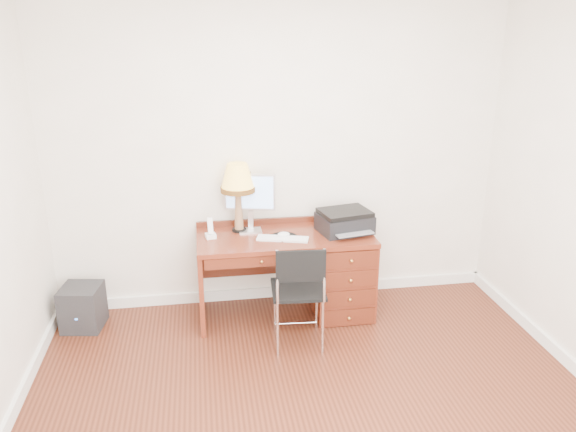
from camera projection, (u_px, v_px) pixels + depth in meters
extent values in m
plane|color=#3E190E|center=(317.00, 415.00, 3.74)|extent=(4.00, 4.00, 0.00)
plane|color=white|center=(279.00, 157.00, 4.92)|extent=(4.00, 0.00, 4.00)
cube|color=white|center=(280.00, 291.00, 5.34)|extent=(4.00, 0.03, 0.10)
cube|color=maroon|center=(285.00, 238.00, 4.80)|extent=(1.50, 0.65, 0.04)
cube|color=maroon|center=(341.00, 273.00, 4.99)|extent=(0.50, 0.61, 0.71)
cube|color=maroon|center=(201.00, 283.00, 4.81)|extent=(0.04, 0.61, 0.71)
cube|color=#551E11|center=(254.00, 255.00, 5.12)|extent=(0.96, 0.03, 0.39)
cube|color=#551E11|center=(261.00, 261.00, 4.50)|extent=(0.91, 0.03, 0.09)
sphere|color=#BF8C3F|center=(350.00, 290.00, 4.68)|extent=(0.03, 0.03, 0.03)
cube|color=silver|center=(250.00, 231.00, 4.88)|extent=(0.22, 0.18, 0.01)
cube|color=silver|center=(250.00, 220.00, 4.89)|extent=(0.05, 0.04, 0.16)
cube|color=silver|center=(249.00, 192.00, 4.79)|extent=(0.44, 0.13, 0.32)
cube|color=#4C8CF2|center=(249.00, 193.00, 4.78)|extent=(0.40, 0.10, 0.28)
cube|color=white|center=(283.00, 239.00, 4.70)|extent=(0.45, 0.24, 0.02)
cylinder|color=black|center=(284.00, 237.00, 4.75)|extent=(0.23, 0.23, 0.01)
ellipsoid|color=white|center=(284.00, 234.00, 4.74)|extent=(0.10, 0.07, 0.04)
cube|color=black|center=(344.00, 223.00, 4.86)|extent=(0.49, 0.42, 0.15)
cube|color=black|center=(345.00, 213.00, 4.82)|extent=(0.47, 0.39, 0.04)
cylinder|color=black|center=(239.00, 230.00, 4.89)|extent=(0.12, 0.12, 0.02)
cone|color=#966E47|center=(239.00, 209.00, 4.82)|extent=(0.08, 0.08, 0.36)
cone|color=#F4C24D|center=(238.00, 176.00, 4.73)|extent=(0.29, 0.29, 0.22)
cylinder|color=#593814|center=(238.00, 189.00, 4.77)|extent=(0.29, 0.29, 0.04)
cube|color=white|center=(211.00, 236.00, 4.73)|extent=(0.10, 0.10, 0.04)
cube|color=white|center=(210.00, 226.00, 4.70)|extent=(0.05, 0.06, 0.14)
cylinder|color=black|center=(327.00, 221.00, 4.97)|extent=(0.09, 0.09, 0.11)
cube|color=black|center=(298.00, 289.00, 4.45)|extent=(0.45, 0.45, 0.03)
cube|color=black|center=(303.00, 266.00, 4.17)|extent=(0.37, 0.05, 0.25)
cylinder|color=silver|center=(273.00, 307.00, 4.66)|extent=(0.02, 0.02, 0.47)
cylinder|color=silver|center=(315.00, 304.00, 4.72)|extent=(0.02, 0.02, 0.47)
cylinder|color=silver|center=(279.00, 328.00, 4.34)|extent=(0.02, 0.02, 0.47)
cylinder|color=silver|center=(324.00, 325.00, 4.39)|extent=(0.02, 0.02, 0.47)
cylinder|color=silver|center=(279.00, 278.00, 4.17)|extent=(0.02, 0.02, 0.42)
cylinder|color=silver|center=(326.00, 275.00, 4.22)|extent=(0.02, 0.02, 0.42)
cube|color=black|center=(83.00, 307.00, 4.76)|extent=(0.37, 0.37, 0.37)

